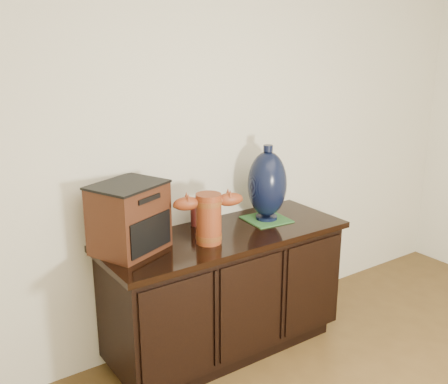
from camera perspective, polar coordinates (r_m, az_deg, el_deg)
sideboard at (r=3.15m, az=0.10°, el=-10.76°), size 1.46×0.56×0.75m
terracotta_vessel at (r=2.81m, az=-1.69°, el=-2.57°), size 0.39×0.18×0.28m
tv_radio at (r=2.75m, az=-10.28°, el=-2.76°), size 0.45×0.41×0.36m
green_mat at (r=3.22m, az=4.63°, el=-2.97°), size 0.27×0.27×0.01m
lamp_base at (r=3.15m, az=4.72°, el=0.83°), size 0.26×0.26×0.46m
spray_can at (r=3.10m, az=-3.19°, el=-2.34°), size 0.05×0.05×0.15m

